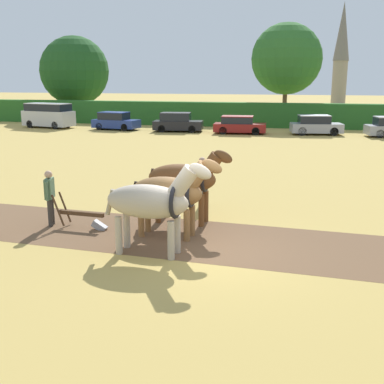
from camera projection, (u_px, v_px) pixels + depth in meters
ground_plane at (208, 252)px, 12.56m from camera, size 240.00×240.00×0.00m
plowed_furrow_strip at (36, 223)px, 15.03m from camera, size 28.96×4.76×0.01m
hedgerow at (284, 115)px, 43.51m from camera, size 70.43×1.36×2.20m
tree_far_left at (75, 71)px, 52.79m from camera, size 7.50×7.50×8.91m
tree_left at (287, 59)px, 47.13m from camera, size 6.92×6.92×9.69m
church_spire at (341, 53)px, 71.08m from camera, size 2.34×2.34×15.23m
draft_horse_lead_left at (152, 202)px, 12.14m from camera, size 2.92×1.01×2.52m
draft_horse_lead_right at (170, 192)px, 13.51m from camera, size 2.81×1.02×2.38m
draft_horse_trail_left at (185, 179)px, 14.84m from camera, size 2.82×1.03×2.42m
plow at (85, 218)px, 14.48m from camera, size 1.71×0.48×1.13m
farmer_at_plow at (50, 194)px, 14.61m from camera, size 0.33×0.66×1.72m
farmer_beside_team at (202, 178)px, 16.81m from camera, size 0.30×0.68×1.76m
parked_van at (48, 115)px, 43.46m from camera, size 4.95×2.75×2.19m
parked_car_left at (115, 121)px, 41.88m from camera, size 4.21×2.21×1.53m
parked_car_center_left at (177, 123)px, 40.41m from camera, size 4.28×2.30×1.59m
parked_car_center at (239, 125)px, 38.90m from camera, size 4.31×2.12×1.43m
parked_car_center_right at (316, 125)px, 38.25m from camera, size 4.24×2.54×1.55m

